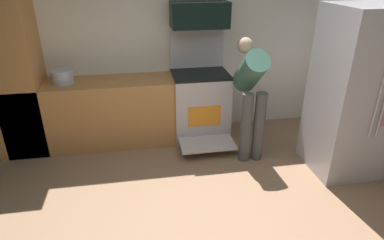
% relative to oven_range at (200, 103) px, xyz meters
% --- Properties ---
extents(ground_plane, '(5.20, 4.80, 0.02)m').
position_rel_oven_range_xyz_m(ground_plane, '(-0.45, -1.97, -0.52)').
color(ground_plane, '#8D6B50').
extents(wall_back, '(5.20, 0.12, 2.60)m').
position_rel_oven_range_xyz_m(wall_back, '(-0.45, 0.37, 0.79)').
color(wall_back, silver).
rests_on(wall_back, ground).
extents(lower_cabinet_run, '(2.40, 0.60, 0.90)m').
position_rel_oven_range_xyz_m(lower_cabinet_run, '(-1.35, 0.01, -0.06)').
color(lower_cabinet_run, '#B77B44').
rests_on(lower_cabinet_run, ground).
extents(cabinet_column, '(0.60, 0.60, 2.10)m').
position_rel_oven_range_xyz_m(cabinet_column, '(-2.35, 0.01, 0.54)').
color(cabinet_column, '#B77B44').
rests_on(cabinet_column, ground).
extents(oven_range, '(0.76, 1.05, 1.53)m').
position_rel_oven_range_xyz_m(oven_range, '(0.00, 0.00, 0.00)').
color(oven_range, '#BEB3B8').
rests_on(oven_range, ground).
extents(microwave, '(0.74, 0.38, 0.33)m').
position_rel_oven_range_xyz_m(microwave, '(-0.00, 0.09, 1.19)').
color(microwave, black).
rests_on(microwave, oven_range).
extents(refrigerator, '(0.83, 0.79, 1.92)m').
position_rel_oven_range_xyz_m(refrigerator, '(1.58, -1.11, 0.45)').
color(refrigerator, '#BDB9C3').
rests_on(refrigerator, ground).
extents(person_cook, '(0.31, 0.70, 1.46)m').
position_rel_oven_range_xyz_m(person_cook, '(0.52, -0.59, 0.38)').
color(person_cook, '#4B4B4B').
rests_on(person_cook, ground).
extents(stock_pot, '(0.27, 0.27, 0.18)m').
position_rel_oven_range_xyz_m(stock_pot, '(-1.79, 0.01, 0.48)').
color(stock_pot, '#ADAFBF').
rests_on(stock_pot, lower_cabinet_run).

